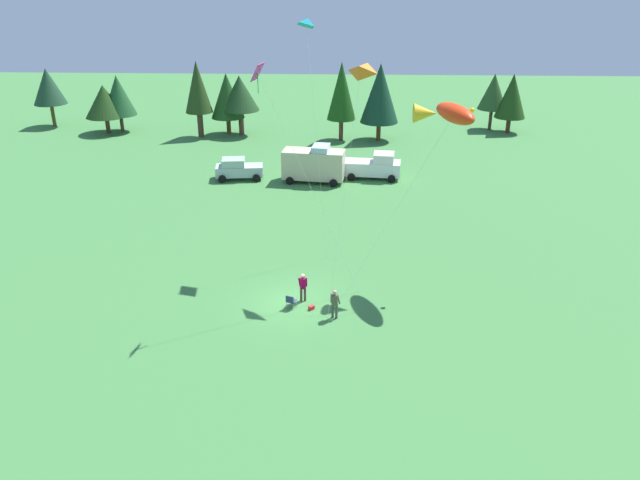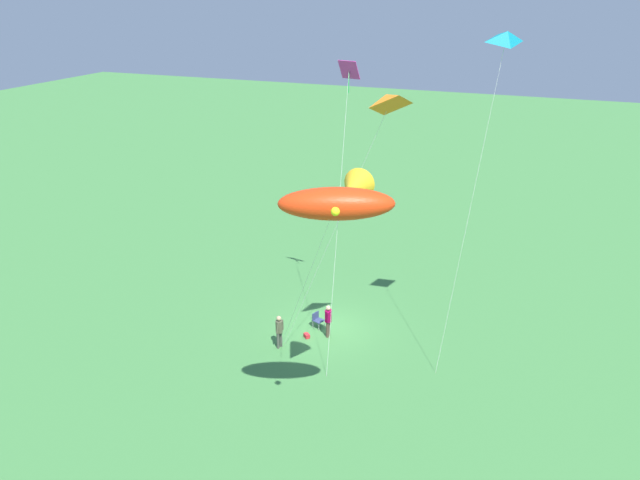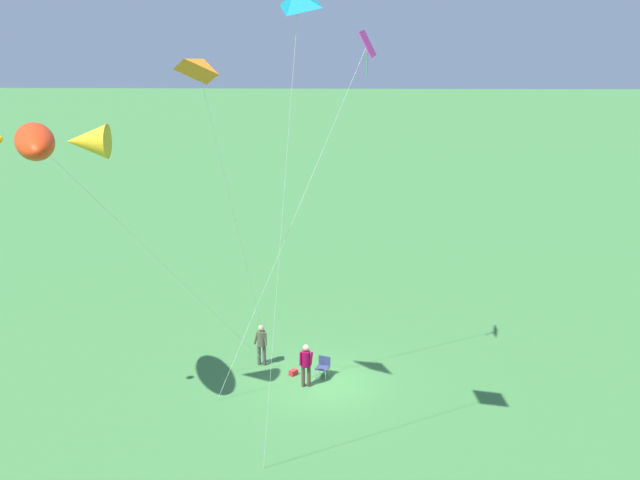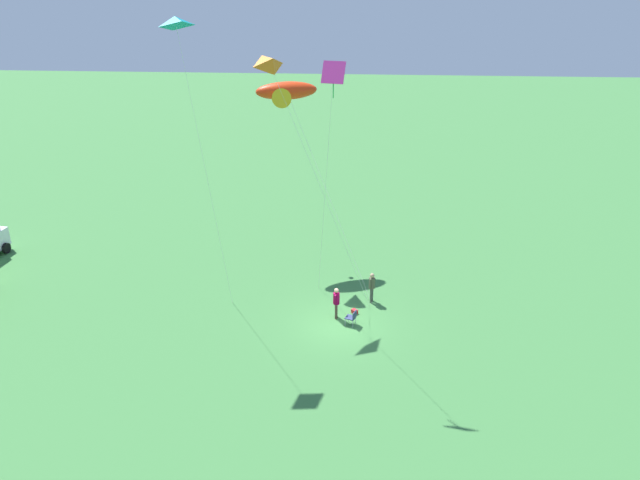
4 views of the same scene
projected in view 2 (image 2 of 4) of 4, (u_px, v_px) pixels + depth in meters
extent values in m
plane|color=#3D7A3C|center=(329.00, 329.00, 32.34)|extent=(160.00, 160.00, 0.00)
cylinder|color=#454840|center=(281.00, 339.00, 30.68)|extent=(0.14, 0.14, 0.85)
cylinder|color=#454840|center=(278.00, 341.00, 30.52)|extent=(0.14, 0.14, 0.85)
cylinder|color=#4C4D38|center=(279.00, 327.00, 30.32)|extent=(0.41, 0.41, 0.62)
sphere|color=tan|center=(279.00, 318.00, 30.15)|extent=(0.24, 0.24, 0.24)
cylinder|color=#4C4D38|center=(283.00, 325.00, 30.43)|extent=(0.12, 0.11, 0.55)
cylinder|color=#4C4D38|center=(278.00, 328.00, 30.13)|extent=(0.24, 0.14, 0.55)
cube|color=navy|center=(319.00, 320.00, 32.36)|extent=(0.62, 0.62, 0.04)
cube|color=navy|center=(315.00, 316.00, 32.42)|extent=(0.46, 0.20, 0.40)
cylinder|color=#A5A8AD|center=(324.00, 324.00, 32.45)|extent=(0.03, 0.03, 0.42)
cylinder|color=#A5A8AD|center=(319.00, 327.00, 32.16)|extent=(0.03, 0.03, 0.42)
cylinder|color=#A5A8AD|center=(318.00, 321.00, 32.71)|extent=(0.03, 0.03, 0.42)
cylinder|color=#A5A8AD|center=(313.00, 324.00, 32.42)|extent=(0.03, 0.03, 0.42)
cylinder|color=#4B382E|center=(329.00, 328.00, 31.66)|extent=(0.14, 0.14, 0.85)
cylinder|color=#4B382E|center=(327.00, 330.00, 31.47)|extent=(0.14, 0.14, 0.85)
cylinder|color=maroon|center=(328.00, 316.00, 31.28)|extent=(0.35, 0.35, 0.62)
sphere|color=tan|center=(328.00, 308.00, 31.11)|extent=(0.24, 0.24, 0.24)
cylinder|color=maroon|center=(331.00, 314.00, 31.43)|extent=(0.16, 0.09, 0.56)
cylinder|color=maroon|center=(328.00, 318.00, 31.08)|extent=(0.10, 0.09, 0.55)
cube|color=red|center=(307.00, 336.00, 31.55)|extent=(0.37, 0.39, 0.22)
ellipsoid|color=red|center=(336.00, 204.00, 19.45)|extent=(2.47, 3.89, 1.06)
cone|color=gold|center=(353.00, 189.00, 20.88)|extent=(1.29, 1.10, 1.10)
sphere|color=yellow|center=(335.00, 212.00, 18.42)|extent=(0.27, 0.27, 0.27)
cylinder|color=silver|center=(303.00, 290.00, 25.21)|extent=(6.81, 5.31, 10.24)
cylinder|color=#4C3823|center=(281.00, 345.00, 30.98)|extent=(0.04, 0.04, 0.01)
cube|color=#D03298|center=(349.00, 70.00, 28.61)|extent=(0.66, 1.03, 0.86)
cylinder|color=green|center=(349.00, 82.00, 28.83)|extent=(0.04, 0.04, 0.95)
cylinder|color=silver|center=(338.00, 222.00, 28.56)|extent=(5.44, 1.03, 12.96)
cylinder|color=#4C3823|center=(326.00, 376.00, 28.51)|extent=(0.04, 0.04, 0.01)
pyramid|color=#0D849C|center=(507.00, 37.00, 23.70)|extent=(1.48, 1.52, 0.72)
cylinder|color=silver|center=(467.00, 223.00, 26.30)|extent=(1.30, 1.41, 14.53)
cylinder|color=#4C3823|center=(436.00, 373.00, 28.74)|extent=(0.04, 0.04, 0.01)
pyramid|color=orange|center=(386.00, 101.00, 23.27)|extent=(1.74, 1.67, 0.97)
cylinder|color=silver|center=(329.00, 242.00, 27.12)|extent=(1.61, 5.27, 12.36)
cylinder|color=#4C3823|center=(285.00, 344.00, 31.04)|extent=(0.04, 0.04, 0.01)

